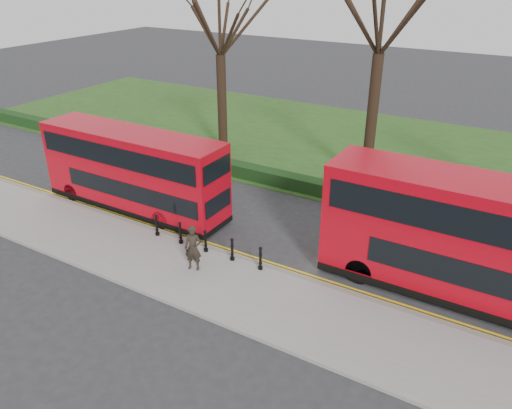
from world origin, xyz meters
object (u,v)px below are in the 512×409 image
Objects in this scene: bollard_row at (206,241)px; bus_rear at (486,245)px; pedestrian at (193,248)px; bus_lead at (133,171)px.

bollard_row is 0.48× the size of bus_rear.
bollard_row is 1.50m from pedestrian.
bus_rear is at bearing 13.52° from bollard_row.
bus_rear is at bearing 2.46° from bus_lead.
bus_rear is (16.40, 0.70, 0.31)m from bus_lead.
bus_lead is 6.99m from pedestrian.
bollard_row is 0.55× the size of bus_lead.
bus_lead reaches higher than pedestrian.
pedestrian is at bearing -159.08° from bus_rear.
bollard_row is 2.89× the size of pedestrian.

